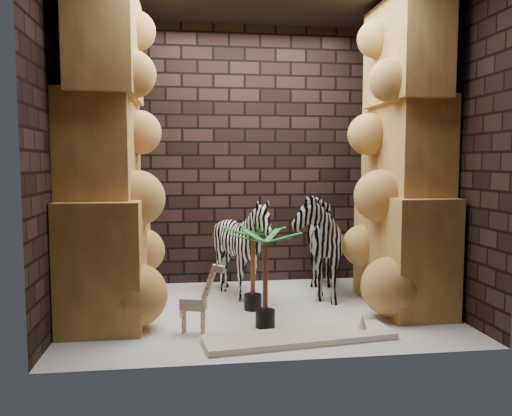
{
  "coord_description": "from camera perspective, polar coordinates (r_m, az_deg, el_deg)",
  "views": [
    {
      "loc": [
        -0.68,
        -4.77,
        1.42
      ],
      "look_at": [
        -0.02,
        0.15,
        0.98
      ],
      "focal_mm": 36.11,
      "sensor_mm": 36.0,
      "label": 1
    }
  ],
  "objects": [
    {
      "name": "palm_back",
      "position": [
        4.45,
        1.03,
        -7.85
      ],
      "size": [
        0.36,
        0.36,
        0.84
      ],
      "primitive_type": null,
      "color": "#156420",
      "rests_on": "floor"
    },
    {
      "name": "wall_front",
      "position": [
        3.58,
        3.29,
        6.38
      ],
      "size": [
        3.5,
        0.0,
        3.5
      ],
      "primitive_type": "plane",
      "rotation": [
        -1.57,
        0.0,
        0.0
      ],
      "color": "black",
      "rests_on": "ground"
    },
    {
      "name": "rock_pillar_left",
      "position": [
        4.82,
        -16.36,
        5.85
      ],
      "size": [
        0.68,
        1.3,
        3.0
      ],
      "primitive_type": null,
      "color": "#D8AB57",
      "rests_on": "floor"
    },
    {
      "name": "wall_back",
      "position": [
        6.05,
        -1.25,
        5.85
      ],
      "size": [
        3.5,
        0.0,
        3.5
      ],
      "primitive_type": "plane",
      "rotation": [
        1.57,
        0.0,
        0.0
      ],
      "color": "black",
      "rests_on": "ground"
    },
    {
      "name": "floor",
      "position": [
        5.02,
        0.43,
        -11.34
      ],
      "size": [
        3.5,
        3.5,
        0.0
      ],
      "primitive_type": "plane",
      "color": "white",
      "rests_on": "ground"
    },
    {
      "name": "wall_left",
      "position": [
        4.88,
        -20.44,
        5.72
      ],
      "size": [
        0.0,
        3.0,
        3.0
      ],
      "primitive_type": "plane",
      "rotation": [
        1.57,
        0.0,
        1.57
      ],
      "color": "black",
      "rests_on": "ground"
    },
    {
      "name": "giraffe_toy",
      "position": [
        4.34,
        -6.98,
        -9.66
      ],
      "size": [
        0.34,
        0.19,
        0.63
      ],
      "primitive_type": null,
      "rotation": [
        0.0,
        0.0,
        -0.28
      ],
      "color": "beige",
      "rests_on": "floor"
    },
    {
      "name": "zebra_right",
      "position": [
        5.53,
        6.46,
        -2.82
      ],
      "size": [
        0.72,
        1.18,
        1.32
      ],
      "primitive_type": "imported",
      "rotation": [
        0.0,
        0.0,
        -0.11
      ],
      "color": "white",
      "rests_on": "floor"
    },
    {
      "name": "wall_right",
      "position": [
        5.35,
        19.43,
        5.67
      ],
      "size": [
        0.0,
        3.0,
        3.0
      ],
      "primitive_type": "plane",
      "rotation": [
        1.57,
        0.0,
        -1.57
      ],
      "color": "black",
      "rests_on": "ground"
    },
    {
      "name": "zebra_left",
      "position": [
        5.36,
        -1.56,
        -5.0
      ],
      "size": [
        1.19,
        1.3,
        0.96
      ],
      "primitive_type": "imported",
      "rotation": [
        0.0,
        0.0,
        -0.39
      ],
      "color": "white",
      "rests_on": "floor"
    },
    {
      "name": "surfboard",
      "position": [
        4.25,
        4.91,
        -14.07
      ],
      "size": [
        1.58,
        0.57,
        0.05
      ],
      "primitive_type": "cube",
      "rotation": [
        0.0,
        0.0,
        0.13
      ],
      "color": "#F2E7C2",
      "rests_on": "floor"
    },
    {
      "name": "rock_pillar_right",
      "position": [
        5.21,
        16.18,
        5.78
      ],
      "size": [
        0.58,
        1.25,
        3.0
      ],
      "primitive_type": null,
      "color": "#D8AB57",
      "rests_on": "floor"
    },
    {
      "name": "palm_front",
      "position": [
        4.97,
        -0.35,
        -6.61
      ],
      "size": [
        0.36,
        0.36,
        0.82
      ],
      "primitive_type": null,
      "color": "#156420",
      "rests_on": "floor"
    }
  ]
}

